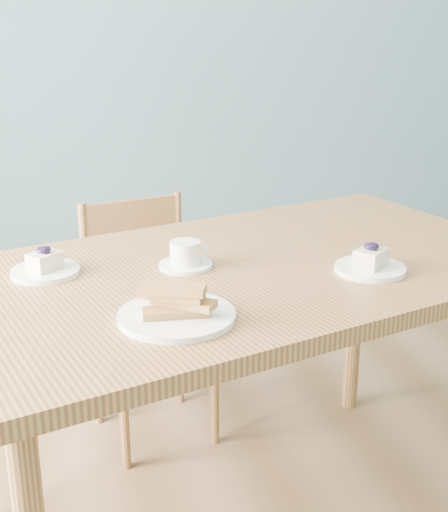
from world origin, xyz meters
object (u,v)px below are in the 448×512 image
(dining_chair, at_px, (148,320))
(cheesecake_plate_far, at_px, (45,267))
(dining_table, at_px, (248,294))
(cheesecake_plate_near, at_px, (370,264))
(biscotti_plate, at_px, (176,308))
(coffee_cup, at_px, (186,256))

(dining_chair, height_order, cheesecake_plate_far, cheesecake_plate_far)
(dining_table, distance_m, cheesecake_plate_near, 0.32)
(cheesecake_plate_near, height_order, biscotti_plate, biscotti_plate)
(cheesecake_plate_near, height_order, cheesecake_plate_far, cheesecake_plate_near)
(dining_chair, relative_size, coffee_cup, 6.08)
(coffee_cup, bearing_deg, dining_table, -11.88)
(dining_table, bearing_deg, biscotti_plate, -145.72)
(cheesecake_plate_far, distance_m, biscotti_plate, 0.44)
(dining_chair, relative_size, cheesecake_plate_far, 4.89)
(dining_table, height_order, biscotti_plate, biscotti_plate)
(cheesecake_plate_near, xyz_separation_m, coffee_cup, (-0.44, 0.16, 0.01))
(cheesecake_plate_near, bearing_deg, dining_table, 155.18)
(dining_table, bearing_deg, dining_chair, 92.39)
(dining_table, relative_size, cheesecake_plate_near, 9.42)
(dining_table, height_order, cheesecake_plate_far, cheesecake_plate_far)
(cheesecake_plate_far, relative_size, biscotti_plate, 0.67)
(dining_chair, bearing_deg, cheesecake_plate_near, -68.44)
(dining_chair, xyz_separation_m, biscotti_plate, (-0.08, -0.87, 0.41))
(cheesecake_plate_far, relative_size, coffee_cup, 1.25)
(dining_table, xyz_separation_m, cheesecake_plate_far, (-0.51, 0.07, 0.10))
(coffee_cup, xyz_separation_m, biscotti_plate, (-0.09, -0.31, -0.00))
(dining_chair, relative_size, cheesecake_plate_near, 4.64)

